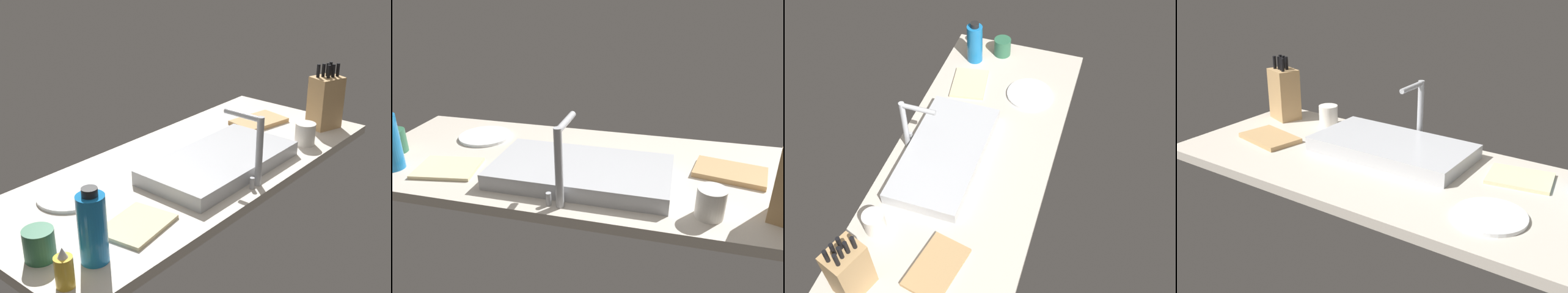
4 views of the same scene
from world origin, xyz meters
The scene contains 11 objects.
countertop_slab centered at (0.00, 0.00, 1.75)cm, with size 160.01×66.15×3.50cm, color beige.
sink_basin centered at (-4.40, 10.45, 6.17)cm, with size 58.54×30.28×5.33cm, color #B7BABF.
faucet centered at (-2.56, 26.12, 18.42)cm, with size 5.50×15.52×24.65cm.
knife_block centered at (-66.84, 19.29, 15.07)cm, with size 14.76×13.13×27.92cm.
cutting_board centered at (-52.62, -4.66, 4.40)cm, with size 23.21×14.68×1.80cm, color tan.
soap_bottle centered at (73.35, 21.97, 8.28)cm, with size 4.83×4.83×11.33cm.
water_bottle centered at (61.58, 19.28, 13.64)cm, with size 7.74×7.74×21.77cm.
dinner_plate centered at (44.06, -13.77, 4.10)cm, with size 21.35×21.35×1.20cm, color white.
dish_towel centered at (42.51, 15.70, 4.10)cm, with size 20.75×15.99×1.20cm, color beige.
coffee_mug centered at (-44.62, 22.57, 7.92)cm, with size 8.07×8.07×8.84cm, color silver.
ceramic_cup centered at (70.30, 7.33, 7.94)cm, with size 8.51×8.51×8.88cm, color #2D6647.
Camera 3 is at (-120.73, -42.75, 155.62)cm, focal length 43.41 mm.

